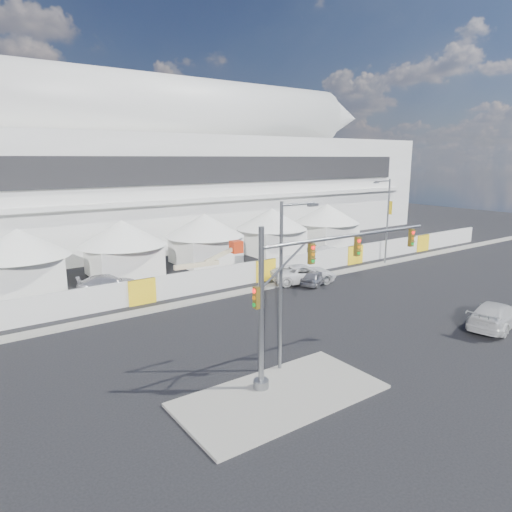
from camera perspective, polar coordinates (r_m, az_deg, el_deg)
ground at (r=28.52m, az=8.90°, el=-11.14°), size 160.00×160.00×0.00m
median_island at (r=22.87m, az=3.08°, el=-17.00°), size 10.00×5.00×0.15m
far_curb at (r=50.72m, az=15.32°, el=-0.98°), size 80.00×1.20×0.12m
stadium at (r=65.98m, az=-11.20°, el=10.41°), size 80.00×24.80×21.98m
tent_row at (r=47.32m, az=-11.17°, el=2.12°), size 53.40×8.40×5.40m
hoarding_fence at (r=42.41m, az=1.12°, el=-1.77°), size 70.00×0.25×2.00m
scaffold_tower at (r=84.65m, az=14.51°, el=8.25°), size 4.40×4.40×12.00m
sedan_silver at (r=41.47m, az=7.50°, el=-2.68°), size 2.89×4.21×1.33m
pickup_curb at (r=41.99m, az=6.00°, el=-2.22°), size 4.66×6.57×1.66m
pickup_near at (r=34.91m, az=27.74°, el=-6.53°), size 3.60×6.31×1.72m
lot_car_a at (r=53.43m, az=9.19°, el=0.60°), size 1.44×3.93×1.29m
lot_car_c at (r=41.03m, az=-18.04°, el=-3.26°), size 2.84×5.28×1.46m
traffic_mast at (r=23.08m, az=5.76°, el=-4.33°), size 12.32×0.78×8.01m
streetlight_median at (r=23.65m, az=3.57°, el=-2.37°), size 2.48×0.25×8.95m
streetlight_curb at (r=50.21m, az=16.00°, el=4.90°), size 2.69×0.61×9.08m
boom_lift at (r=39.74m, az=-8.14°, el=-2.78°), size 7.74×1.98×3.91m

